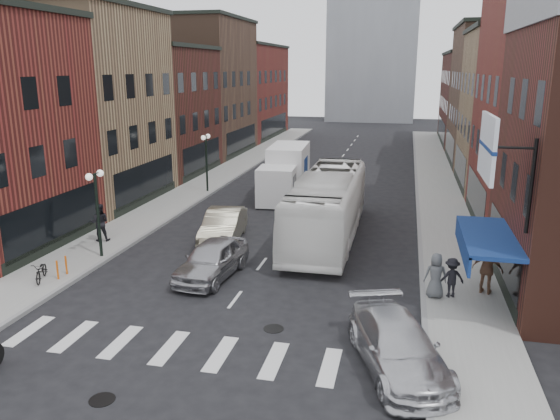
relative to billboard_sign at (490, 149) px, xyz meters
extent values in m
plane|color=black|center=(-8.59, -0.50, -6.13)|extent=(160.00, 160.00, 0.00)
cube|color=gray|center=(-17.09, 21.50, -6.06)|extent=(3.00, 74.00, 0.15)
cube|color=gray|center=(-0.09, 21.50, -6.06)|extent=(3.00, 74.00, 0.15)
cube|color=gray|center=(-15.59, 21.50, -6.13)|extent=(0.20, 74.00, 0.16)
cube|color=gray|center=(-1.59, 21.50, -6.13)|extent=(0.20, 74.00, 0.16)
cube|color=silver|center=(-8.59, -3.50, -6.13)|extent=(12.00, 2.20, 0.01)
cube|color=black|center=(-18.61, 4.00, -4.53)|extent=(0.08, 7.20, 2.20)
cube|color=#88694B|center=(-23.59, 13.50, -0.13)|extent=(10.00, 10.00, 12.00)
cube|color=black|center=(-18.61, 13.50, -4.53)|extent=(0.08, 8.00, 2.20)
cube|color=black|center=(-23.59, 13.50, 6.02)|extent=(10.30, 10.20, 0.30)
cube|color=#462219|center=(-23.59, 23.50, -1.13)|extent=(10.00, 10.00, 10.00)
cube|color=black|center=(-18.61, 23.50, -4.53)|extent=(0.08, 8.00, 2.20)
cube|color=black|center=(-23.59, 23.50, 4.02)|extent=(10.30, 10.20, 0.30)
cube|color=#4F3527|center=(-23.59, 34.50, 0.37)|extent=(10.00, 12.00, 13.00)
cube|color=black|center=(-18.61, 34.50, -4.53)|extent=(0.08, 9.60, 2.20)
cube|color=black|center=(-23.59, 34.50, 7.02)|extent=(10.30, 12.20, 0.30)
cube|color=maroon|center=(-23.59, 48.50, -0.63)|extent=(10.00, 16.00, 11.00)
cube|color=black|center=(-18.61, 48.50, -4.53)|extent=(0.08, 12.80, 2.20)
cube|color=black|center=(-23.59, 48.50, 5.02)|extent=(10.30, 16.20, 0.30)
cube|color=black|center=(1.43, 4.00, -4.53)|extent=(0.08, 7.20, 2.20)
cube|color=black|center=(1.43, 13.50, -4.53)|extent=(0.08, 8.00, 2.20)
cube|color=#88694B|center=(6.41, 23.50, -0.63)|extent=(10.00, 10.00, 11.00)
cube|color=black|center=(1.43, 23.50, -4.53)|extent=(0.08, 8.00, 2.20)
cube|color=black|center=(6.41, 23.50, 5.02)|extent=(10.30, 10.20, 0.30)
cube|color=#4F3527|center=(6.41, 34.50, -0.13)|extent=(10.00, 12.00, 12.00)
cube|color=black|center=(1.43, 34.50, -4.53)|extent=(0.08, 9.60, 2.20)
cube|color=black|center=(6.41, 34.50, 6.02)|extent=(10.30, 12.20, 0.30)
cube|color=#462219|center=(6.41, 48.50, -1.13)|extent=(10.00, 16.00, 10.00)
cube|color=black|center=(1.43, 48.50, -4.53)|extent=(0.08, 12.80, 2.20)
cube|color=black|center=(6.41, 48.50, 4.02)|extent=(10.30, 16.20, 0.30)
cube|color=navy|center=(0.51, 2.00, -3.43)|extent=(1.80, 5.00, 0.15)
cube|color=navy|center=(-0.34, 2.00, -3.78)|extent=(0.10, 5.00, 0.70)
cylinder|color=black|center=(1.31, 0.00, -1.13)|extent=(0.12, 0.12, 3.00)
cylinder|color=black|center=(0.61, 0.00, 0.07)|extent=(1.40, 0.08, 0.08)
cube|color=silver|center=(-0.09, 0.00, 0.07)|extent=(0.12, 3.00, 2.00)
cylinder|color=black|center=(-15.99, 3.50, -4.13)|extent=(0.14, 0.14, 4.00)
cylinder|color=black|center=(-15.99, 3.50, -2.13)|extent=(0.06, 0.90, 0.06)
sphere|color=white|center=(-15.99, 3.05, -2.18)|extent=(0.32, 0.32, 0.32)
sphere|color=white|center=(-15.99, 3.95, -2.18)|extent=(0.32, 0.32, 0.32)
cylinder|color=black|center=(-15.99, 17.50, -4.13)|extent=(0.14, 0.14, 4.00)
cylinder|color=black|center=(-15.99, 17.50, -2.13)|extent=(0.06, 0.90, 0.06)
sphere|color=white|center=(-15.99, 17.05, -2.18)|extent=(0.32, 0.32, 0.32)
sphere|color=white|center=(-15.99, 17.95, -2.18)|extent=(0.32, 0.32, 0.32)
cylinder|color=#D8590C|center=(-16.19, 0.50, -5.58)|extent=(0.08, 0.08, 0.80)
cylinder|color=#D8590C|center=(-16.19, 1.10, -5.58)|extent=(0.08, 0.08, 0.80)
cube|color=white|center=(-10.39, 15.01, -4.84)|extent=(2.46, 2.63, 2.39)
cube|color=black|center=(-10.39, 15.01, -4.60)|extent=(2.42, 1.49, 1.05)
cube|color=white|center=(-10.39, 18.65, -4.12)|extent=(2.72, 5.12, 2.78)
cube|color=navy|center=(-10.39, 18.65, -4.12)|extent=(2.55, 2.07, 1.15)
cube|color=black|center=(-10.39, 18.46, -5.70)|extent=(2.51, 6.35, 0.34)
cylinder|color=black|center=(-11.49, 15.20, -5.70)|extent=(0.27, 0.86, 0.86)
cylinder|color=black|center=(-9.29, 15.20, -5.70)|extent=(0.27, 0.86, 0.86)
cylinder|color=black|center=(-11.49, 18.46, -5.70)|extent=(0.27, 0.86, 0.86)
cylinder|color=black|center=(-9.29, 18.46, -5.70)|extent=(0.27, 0.86, 0.86)
cylinder|color=black|center=(-11.49, 20.37, -5.70)|extent=(0.27, 0.86, 0.86)
cylinder|color=black|center=(-9.29, 20.37, -5.70)|extent=(0.27, 0.86, 0.86)
imported|color=white|center=(-6.28, 9.07, -4.41)|extent=(2.95, 12.35, 3.44)
imported|color=#AAAAAE|center=(-10.22, 2.50, -5.34)|extent=(2.31, 4.79, 1.58)
imported|color=#ACA68B|center=(-11.34, 7.30, -5.32)|extent=(2.34, 5.10, 1.62)
imported|color=silver|center=(-2.46, -3.15, -5.39)|extent=(3.69, 5.54, 1.49)
imported|color=black|center=(-16.75, 0.25, -5.58)|extent=(1.10, 1.63, 0.81)
imported|color=black|center=(-17.22, 5.55, -5.03)|extent=(1.05, 0.82, 1.90)
imported|color=black|center=(-0.60, 2.30, -5.22)|extent=(1.09, 0.77, 1.53)
imported|color=#875D44|center=(0.75, 2.94, -5.01)|extent=(1.27, 0.94, 1.95)
imported|color=#505357|center=(-1.19, 2.11, -5.12)|extent=(0.90, 0.64, 1.73)
camera|label=1|loc=(-2.58, -17.88, 2.47)|focal=35.00mm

